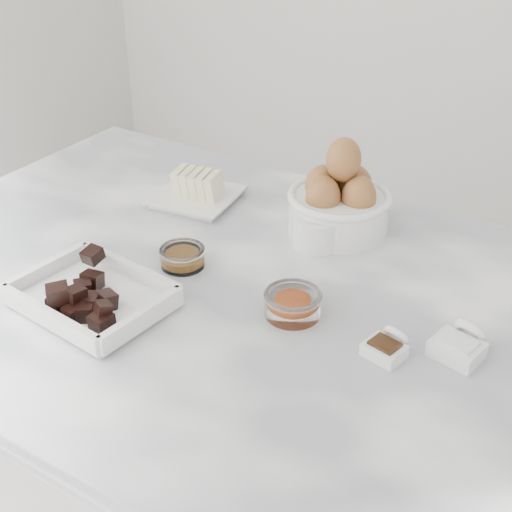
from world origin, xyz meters
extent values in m
cube|color=beige|center=(0.00, 0.00, 0.45)|extent=(1.10, 0.70, 0.90)
cube|color=white|center=(0.00, 0.00, 0.92)|extent=(1.20, 0.80, 0.04)
cube|color=white|center=(-0.14, -0.15, 0.95)|extent=(0.22, 0.17, 0.01)
cube|color=white|center=(-0.21, 0.19, 0.95)|extent=(0.14, 0.14, 0.01)
cube|color=white|center=(-0.21, 0.19, 0.95)|extent=(0.16, 0.16, 0.00)
cylinder|color=white|center=(0.05, 0.17, 0.97)|extent=(0.09, 0.09, 0.05)
cylinder|color=white|center=(0.05, 0.17, 0.99)|extent=(0.07, 0.07, 0.01)
cylinder|color=white|center=(0.06, 0.23, 0.97)|extent=(0.17, 0.17, 0.07)
torus|color=white|center=(0.06, 0.23, 1.00)|extent=(0.17, 0.17, 0.01)
ellipsoid|color=#9A5C31|center=(0.09, 0.24, 1.01)|extent=(0.06, 0.06, 0.07)
ellipsoid|color=#9A5C31|center=(0.02, 0.23, 1.01)|extent=(0.06, 0.06, 0.07)
ellipsoid|color=#9A5C31|center=(0.06, 0.27, 1.01)|extent=(0.06, 0.06, 0.07)
ellipsoid|color=#9A5C31|center=(0.05, 0.20, 1.01)|extent=(0.06, 0.06, 0.07)
ellipsoid|color=#9A5C31|center=(0.06, 0.23, 1.07)|extent=(0.06, 0.06, 0.07)
cylinder|color=white|center=(-0.10, 0.00, 0.95)|extent=(0.07, 0.07, 0.03)
torus|color=white|center=(-0.10, 0.00, 0.97)|extent=(0.07, 0.07, 0.01)
cylinder|color=#C86F0E|center=(-0.10, 0.00, 0.95)|extent=(0.05, 0.05, 0.01)
cylinder|color=white|center=(0.11, -0.02, 0.96)|extent=(0.08, 0.08, 0.03)
torus|color=white|center=(0.11, -0.02, 0.97)|extent=(0.08, 0.08, 0.01)
ellipsoid|color=#F86307|center=(0.11, -0.02, 0.96)|extent=(0.05, 0.05, 0.02)
cube|color=white|center=(0.26, -0.04, 0.95)|extent=(0.06, 0.05, 0.02)
cube|color=black|center=(0.26, -0.04, 0.96)|extent=(0.04, 0.04, 0.00)
torus|color=white|center=(0.26, -0.01, 0.96)|extent=(0.04, 0.04, 0.04)
cube|color=white|center=(0.34, 0.01, 0.95)|extent=(0.07, 0.06, 0.02)
cube|color=white|center=(0.34, 0.01, 0.96)|extent=(0.05, 0.04, 0.00)
torus|color=white|center=(0.34, 0.04, 0.96)|extent=(0.05, 0.04, 0.05)
camera|label=1|loc=(0.51, -0.74, 1.53)|focal=50.00mm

